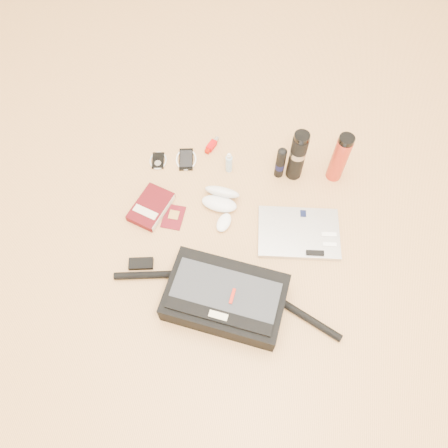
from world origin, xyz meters
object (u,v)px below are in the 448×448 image
object	(u,v)px
messenger_bag	(225,297)
book	(151,207)
laptop	(299,233)
thermos_red	(340,158)
thermos_black	(297,156)

from	to	relation	value
messenger_bag	book	bearing A→B (deg)	142.96
messenger_bag	laptop	bearing A→B (deg)	59.57
messenger_bag	thermos_red	world-z (taller)	thermos_red
messenger_bag	thermos_black	bearing A→B (deg)	78.70
messenger_bag	laptop	size ratio (longest dim) A/B	2.51
thermos_black	thermos_red	distance (m)	0.18
laptop	thermos_black	world-z (taller)	thermos_black
messenger_bag	thermos_red	bearing A→B (deg)	66.39
thermos_black	book	bearing A→B (deg)	-154.27
messenger_bag	laptop	xyz separation A→B (m)	(0.26, 0.34, -0.04)
messenger_bag	thermos_black	distance (m)	0.67
messenger_bag	thermos_black	size ratio (longest dim) A/B	3.36
messenger_bag	laptop	world-z (taller)	messenger_bag
thermos_black	thermos_red	bearing A→B (deg)	6.41
thermos_black	thermos_red	size ratio (longest dim) A/B	1.02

